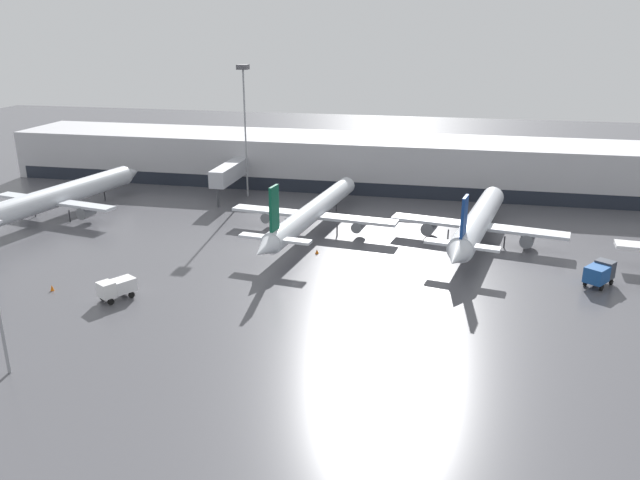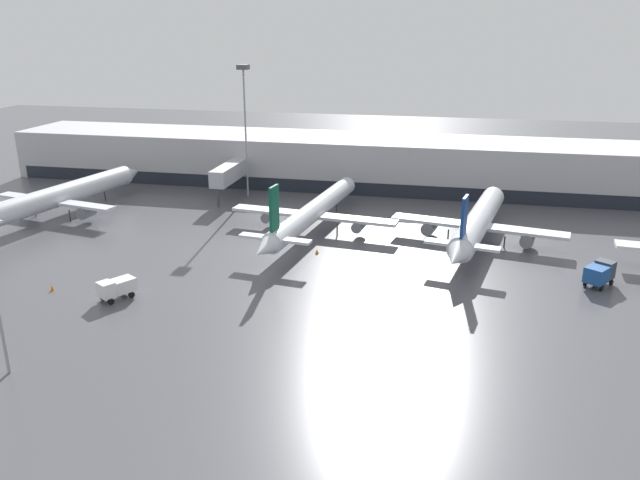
{
  "view_description": "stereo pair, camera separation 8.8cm",
  "coord_description": "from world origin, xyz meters",
  "px_view_note": "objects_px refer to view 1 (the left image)",
  "views": [
    {
      "loc": [
        4.71,
        -53.05,
        28.74
      ],
      "look_at": [
        -11.06,
        20.09,
        3.0
      ],
      "focal_mm": 35.0,
      "sensor_mm": 36.0,
      "label": 1
    },
    {
      "loc": [
        4.79,
        -53.03,
        28.74
      ],
      "look_at": [
        -11.06,
        20.09,
        3.0
      ],
      "focal_mm": 35.0,
      "sensor_mm": 36.0,
      "label": 2
    }
  ],
  "objects_px": {
    "service_truck_0": "(117,287)",
    "traffic_cone_0": "(52,288)",
    "traffic_cone_2": "(317,251)",
    "parked_jet_3": "(478,222)",
    "parked_jet_0": "(313,212)",
    "apron_light_mast_3": "(244,97)",
    "service_truck_2": "(600,273)",
    "parked_jet_1": "(54,198)"
  },
  "relations": [
    {
      "from": "service_truck_0",
      "to": "traffic_cone_2",
      "type": "distance_m",
      "value": 26.52
    },
    {
      "from": "parked_jet_3",
      "to": "apron_light_mast_3",
      "type": "xyz_separation_m",
      "value": [
        -39.32,
        17.29,
        14.36
      ]
    },
    {
      "from": "apron_light_mast_3",
      "to": "service_truck_0",
      "type": "bearing_deg",
      "value": -90.09
    },
    {
      "from": "service_truck_0",
      "to": "traffic_cone_0",
      "type": "relative_size",
      "value": 6.16
    },
    {
      "from": "service_truck_0",
      "to": "service_truck_2",
      "type": "height_order",
      "value": "service_truck_2"
    },
    {
      "from": "parked_jet_0",
      "to": "traffic_cone_0",
      "type": "distance_m",
      "value": 36.87
    },
    {
      "from": "service_truck_0",
      "to": "traffic_cone_2",
      "type": "height_order",
      "value": "service_truck_0"
    },
    {
      "from": "parked_jet_0",
      "to": "parked_jet_1",
      "type": "distance_m",
      "value": 41.21
    },
    {
      "from": "service_truck_0",
      "to": "service_truck_2",
      "type": "xyz_separation_m",
      "value": [
        53.0,
        15.33,
        0.2
      ]
    },
    {
      "from": "apron_light_mast_3",
      "to": "traffic_cone_0",
      "type": "bearing_deg",
      "value": -100.85
    },
    {
      "from": "parked_jet_1",
      "to": "service_truck_0",
      "type": "height_order",
      "value": "parked_jet_1"
    },
    {
      "from": "traffic_cone_2",
      "to": "service_truck_2",
      "type": "bearing_deg",
      "value": -6.0
    },
    {
      "from": "service_truck_2",
      "to": "parked_jet_0",
      "type": "bearing_deg",
      "value": 106.43
    },
    {
      "from": "parked_jet_1",
      "to": "service_truck_2",
      "type": "distance_m",
      "value": 79.06
    },
    {
      "from": "traffic_cone_2",
      "to": "parked_jet_0",
      "type": "bearing_deg",
      "value": 106.12
    },
    {
      "from": "apron_light_mast_3",
      "to": "parked_jet_0",
      "type": "bearing_deg",
      "value": -47.57
    },
    {
      "from": "service_truck_0",
      "to": "traffic_cone_0",
      "type": "bearing_deg",
      "value": -62.2
    },
    {
      "from": "parked_jet_1",
      "to": "service_truck_2",
      "type": "height_order",
      "value": "parked_jet_1"
    },
    {
      "from": "parked_jet_0",
      "to": "service_truck_2",
      "type": "distance_m",
      "value": 39.23
    },
    {
      "from": "service_truck_0",
      "to": "service_truck_2",
      "type": "bearing_deg",
      "value": 137.44
    },
    {
      "from": "parked_jet_3",
      "to": "parked_jet_1",
      "type": "bearing_deg",
      "value": 102.28
    },
    {
      "from": "service_truck_0",
      "to": "apron_light_mast_3",
      "type": "bearing_deg",
      "value": -148.78
    },
    {
      "from": "parked_jet_1",
      "to": "parked_jet_3",
      "type": "height_order",
      "value": "parked_jet_3"
    },
    {
      "from": "parked_jet_3",
      "to": "service_truck_0",
      "type": "relative_size",
      "value": 8.1
    },
    {
      "from": "parked_jet_3",
      "to": "service_truck_0",
      "type": "distance_m",
      "value": 48.37
    },
    {
      "from": "parked_jet_0",
      "to": "parked_jet_3",
      "type": "distance_m",
      "value": 23.48
    },
    {
      "from": "service_truck_2",
      "to": "apron_light_mast_3",
      "type": "xyz_separation_m",
      "value": [
        -52.93,
        30.0,
        15.74
      ]
    },
    {
      "from": "parked_jet_0",
      "to": "traffic_cone_0",
      "type": "height_order",
      "value": "parked_jet_0"
    },
    {
      "from": "parked_jet_1",
      "to": "traffic_cone_0",
      "type": "relative_size",
      "value": 56.6
    },
    {
      "from": "parked_jet_3",
      "to": "traffic_cone_2",
      "type": "bearing_deg",
      "value": 124.31
    },
    {
      "from": "traffic_cone_0",
      "to": "service_truck_2",
      "type": "bearing_deg",
      "value": 13.53
    },
    {
      "from": "traffic_cone_2",
      "to": "apron_light_mast_3",
      "type": "distance_m",
      "value": 36.44
    },
    {
      "from": "traffic_cone_2",
      "to": "parked_jet_3",
      "type": "bearing_deg",
      "value": 23.52
    },
    {
      "from": "service_truck_0",
      "to": "apron_light_mast_3",
      "type": "height_order",
      "value": "apron_light_mast_3"
    },
    {
      "from": "parked_jet_1",
      "to": "traffic_cone_0",
      "type": "xyz_separation_m",
      "value": [
        16.75,
        -25.83,
        -2.92
      ]
    },
    {
      "from": "parked_jet_3",
      "to": "service_truck_2",
      "type": "bearing_deg",
      "value": -122.25
    },
    {
      "from": "traffic_cone_2",
      "to": "traffic_cone_0",
      "type": "bearing_deg",
      "value": -145.72
    },
    {
      "from": "service_truck_0",
      "to": "apron_light_mast_3",
      "type": "distance_m",
      "value": 48.05
    },
    {
      "from": "apron_light_mast_3",
      "to": "traffic_cone_2",
      "type": "bearing_deg",
      "value": -55.03
    },
    {
      "from": "parked_jet_1",
      "to": "service_truck_0",
      "type": "relative_size",
      "value": 9.19
    },
    {
      "from": "parked_jet_0",
      "to": "service_truck_2",
      "type": "xyz_separation_m",
      "value": [
        37.09,
        -12.68,
        -1.42
      ]
    },
    {
      "from": "traffic_cone_0",
      "to": "service_truck_0",
      "type": "bearing_deg",
      "value": -3.51
    }
  ]
}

